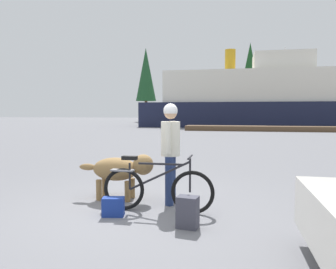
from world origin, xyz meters
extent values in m
plane|color=slate|center=(0.00, 0.00, 0.00)|extent=(160.00, 160.00, 0.00)
torus|color=black|center=(0.90, 0.06, 0.33)|extent=(0.67, 0.06, 0.67)
torus|color=black|center=(-0.19, 0.06, 0.33)|extent=(0.67, 0.06, 0.67)
cube|color=black|center=(0.40, 0.06, 0.75)|extent=(0.70, 0.03, 0.03)
cube|color=black|center=(0.38, 0.06, 0.57)|extent=(0.95, 0.03, 0.49)
cylinder|color=black|center=(-0.09, 0.06, 0.54)|extent=(0.03, 0.03, 0.42)
cylinder|color=black|center=(0.86, 0.06, 0.59)|extent=(0.03, 0.03, 0.52)
cube|color=black|center=(-0.09, 0.06, 0.83)|extent=(0.24, 0.10, 0.06)
cylinder|color=black|center=(0.86, 0.06, 0.87)|extent=(0.03, 0.44, 0.03)
cube|color=slate|center=(-0.21, 0.06, 0.63)|extent=(0.36, 0.14, 0.02)
cylinder|color=navy|center=(0.46, 0.66, 0.41)|extent=(0.14, 0.14, 0.82)
cylinder|color=navy|center=(0.46, 0.44, 0.41)|extent=(0.14, 0.14, 0.82)
cylinder|color=silver|center=(0.46, 0.55, 1.11)|extent=(0.32, 0.32, 0.58)
cylinder|color=silver|center=(0.46, 0.77, 1.14)|extent=(0.09, 0.09, 0.51)
cylinder|color=silver|center=(0.46, 0.33, 1.14)|extent=(0.09, 0.09, 0.51)
sphere|color=tan|center=(0.46, 0.55, 1.55)|extent=(0.22, 0.22, 0.22)
sphere|color=white|center=(0.46, 0.55, 1.58)|extent=(0.24, 0.24, 0.24)
ellipsoid|color=olive|center=(-0.55, 0.65, 0.54)|extent=(0.83, 0.48, 0.41)
sphere|color=olive|center=(-0.04, 0.65, 0.64)|extent=(0.36, 0.36, 0.36)
ellipsoid|color=olive|center=(-1.09, 0.65, 0.56)|extent=(0.32, 0.12, 0.12)
cylinder|color=olive|center=(-0.29, 0.79, 0.18)|extent=(0.10, 0.10, 0.36)
cylinder|color=olive|center=(-0.29, 0.52, 0.18)|extent=(0.10, 0.10, 0.36)
cylinder|color=olive|center=(-0.82, 0.79, 0.18)|extent=(0.10, 0.10, 0.36)
cylinder|color=olive|center=(-0.82, 0.52, 0.18)|extent=(0.10, 0.10, 0.36)
cube|color=#3F3F4C|center=(0.91, -0.54, 0.21)|extent=(0.31, 0.24, 0.43)
cube|color=navy|center=(-0.25, -0.28, 0.14)|extent=(0.35, 0.24, 0.28)
cube|color=brown|center=(7.47, 22.92, 0.20)|extent=(19.97, 2.05, 0.40)
cube|color=#191E38|center=(3.82, 30.81, 1.25)|extent=(23.73, 7.51, 2.51)
cube|color=silver|center=(3.82, 30.81, 4.11)|extent=(18.99, 6.31, 3.20)
cube|color=silver|center=(6.20, 30.81, 6.61)|extent=(5.70, 4.51, 1.80)
cylinder|color=#BF8C19|center=(0.98, 30.81, 6.91)|extent=(1.10, 1.10, 2.40)
ellipsoid|color=navy|center=(6.73, 32.56, 0.45)|extent=(6.09, 1.70, 0.90)
cylinder|color=#B2B2B7|center=(6.73, 32.56, 4.69)|extent=(0.14, 0.14, 7.59)
cylinder|color=#B2B2B7|center=(5.81, 32.56, 2.10)|extent=(2.74, 0.10, 0.10)
cylinder|color=#4C331E|center=(-12.20, 45.19, 1.63)|extent=(0.47, 0.47, 3.27)
cone|color=#1E4C28|center=(-12.20, 45.19, 7.39)|extent=(3.16, 3.16, 8.23)
cylinder|color=#4C331E|center=(3.70, 46.72, 1.69)|extent=(0.49, 0.49, 3.38)
cone|color=#19471E|center=(3.70, 46.72, 7.68)|extent=(3.31, 3.31, 8.60)
camera|label=1|loc=(1.51, -4.81, 1.56)|focal=35.00mm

